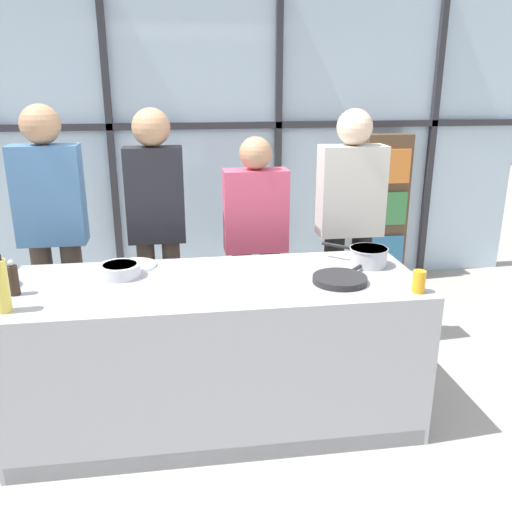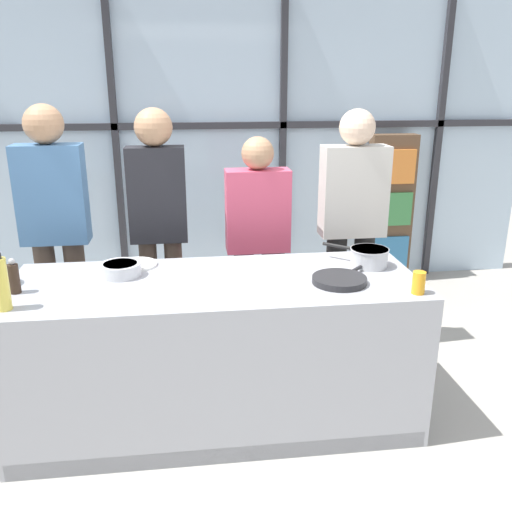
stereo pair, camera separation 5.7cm
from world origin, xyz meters
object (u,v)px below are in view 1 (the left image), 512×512
(spectator_center_right, at_px, (256,236))
(mixing_bowl, at_px, (120,270))
(pepper_grinder, at_px, (13,279))
(spectator_center_left, at_px, (156,219))
(white_plate, at_px, (134,265))
(spectator_far_left, at_px, (52,223))
(juice_glass_near, at_px, (419,282))
(spectator_far_right, at_px, (350,218))
(saucepan, at_px, (368,256))
(frying_pan, at_px, (340,279))
(oil_bottle, at_px, (1,285))

(spectator_center_right, xyz_separation_m, mixing_bowl, (-0.87, -0.68, 0.03))
(pepper_grinder, bearing_deg, spectator_center_left, 51.16)
(pepper_grinder, bearing_deg, spectator_center_right, 32.27)
(pepper_grinder, bearing_deg, white_plate, 32.07)
(spectator_center_left, height_order, spectator_center_right, spectator_center_left)
(spectator_far_left, height_order, mixing_bowl, spectator_far_left)
(spectator_far_left, relative_size, white_plate, 6.82)
(white_plate, relative_size, mixing_bowl, 1.14)
(spectator_far_left, height_order, spectator_center_right, spectator_far_left)
(spectator_center_left, distance_m, juice_glass_near, 1.79)
(spectator_far_left, distance_m, spectator_far_right, 2.04)
(spectator_center_left, distance_m, saucepan, 1.44)
(spectator_far_left, relative_size, mixing_bowl, 7.79)
(frying_pan, xyz_separation_m, oil_bottle, (-1.71, -0.15, 0.11))
(white_plate, bearing_deg, oil_bottle, -134.43)
(white_plate, distance_m, mixing_bowl, 0.18)
(spectator_far_right, relative_size, oil_bottle, 6.17)
(spectator_center_left, distance_m, pepper_grinder, 1.13)
(saucepan, height_order, white_plate, saucepan)
(mixing_bowl, xyz_separation_m, pepper_grinder, (-0.52, -0.20, 0.05))
(spectator_center_right, xyz_separation_m, saucepan, (0.58, -0.69, 0.05))
(juice_glass_near, bearing_deg, spectator_far_right, 90.68)
(pepper_grinder, bearing_deg, saucepan, 5.27)
(saucepan, relative_size, mixing_bowl, 1.52)
(spectator_center_left, height_order, juice_glass_near, spectator_center_left)
(spectator_center_right, distance_m, white_plate, 0.95)
(spectator_center_left, relative_size, mixing_bowl, 7.67)
(spectator_center_left, relative_size, pepper_grinder, 9.33)
(spectator_center_right, xyz_separation_m, pepper_grinder, (-1.39, -0.87, 0.08))
(white_plate, relative_size, oil_bottle, 0.93)
(mixing_bowl, distance_m, juice_glass_near, 1.63)
(saucepan, height_order, oil_bottle, oil_bottle)
(spectator_far_left, bearing_deg, white_plate, 137.37)
(frying_pan, height_order, juice_glass_near, juice_glass_near)
(frying_pan, distance_m, oil_bottle, 1.72)
(spectator_center_left, bearing_deg, white_plate, 76.29)
(oil_bottle, bearing_deg, mixing_bowl, 39.57)
(pepper_grinder, distance_m, juice_glass_near, 2.10)
(spectator_far_left, xyz_separation_m, juice_glass_near, (2.06, -1.14, -0.10))
(spectator_far_right, height_order, pepper_grinder, spectator_far_right)
(white_plate, distance_m, juice_glass_near, 1.63)
(mixing_bowl, bearing_deg, oil_bottle, -140.43)
(spectator_far_left, distance_m, white_plate, 0.77)
(frying_pan, distance_m, juice_glass_near, 0.41)
(pepper_grinder, height_order, juice_glass_near, pepper_grinder)
(spectator_center_left, height_order, frying_pan, spectator_center_left)
(spectator_center_left, distance_m, spectator_far_right, 1.36)
(saucepan, bearing_deg, juice_glass_near, -75.38)
(spectator_center_left, bearing_deg, spectator_far_left, 0.00)
(juice_glass_near, bearing_deg, white_plate, 157.16)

